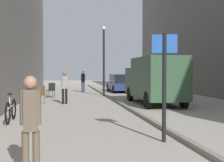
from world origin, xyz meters
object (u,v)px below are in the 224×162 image
Objects in this scene: pedestrian_main_foreground at (65,85)px; parked_car at (121,83)px; cafe_chair_by_doorway at (51,89)px; pedestrian_far_crossing at (31,120)px; street_sign_post at (164,78)px; delivery_van at (154,79)px; lamp_post at (104,56)px; cafe_chair_near_window at (41,94)px; bicycle_leaning at (11,110)px; pedestrian_mid_block at (83,80)px.

pedestrian_main_foreground is 0.40× the size of parked_car.
pedestrian_far_crossing is at bearing 110.23° from cafe_chair_by_doorway.
street_sign_post is at bearing 30.24° from pedestrian_far_crossing.
delivery_van is at bearing -90.21° from parked_car.
lamp_post is (0.31, 12.66, 1.18)m from street_sign_post.
cafe_chair_near_window is at bearing -125.63° from parked_car.
pedestrian_main_foreground is at bearing -67.37° from cafe_chair_near_window.
cafe_chair_by_doorway is at bearing -141.35° from parked_car.
pedestrian_main_foreground is at bearing -58.72° from street_sign_post.
bicycle_leaning reaches higher than cafe_chair_by_doorway.
pedestrian_mid_block is at bearing -71.26° from street_sign_post.
street_sign_post is at bearing -39.53° from bicycle_leaning.
lamp_post is (-1.98, -3.94, 2.01)m from parked_car.
cafe_chair_by_doorway is at bearing -59.54° from street_sign_post.
parked_car is at bearing 71.11° from pedestrian_far_crossing.
delivery_van is 9.03m from parked_car.
parked_car is at bearing -122.42° from cafe_chair_by_doorway.
cafe_chair_near_window is (-3.85, -4.18, -2.18)m from lamp_post.
delivery_van reaches higher than pedestrian_mid_block.
bicycle_leaning is at bearing 76.24° from pedestrian_main_foreground.
parked_car is (4.62, 8.13, -0.26)m from pedestrian_main_foreground.
parked_car is at bearing 89.65° from delivery_van.
lamp_post is at bearing -116.38° from pedestrian_main_foreground.
cafe_chair_by_doorway is at bearing 17.76° from cafe_chair_near_window.
street_sign_post is at bearing -106.57° from delivery_van.
pedestrian_main_foreground is 0.98× the size of pedestrian_mid_block.
street_sign_post is 5.50m from bicycle_leaning.
delivery_van reaches higher than parked_car.
cafe_chair_by_doorway is (-2.35, -4.40, -0.45)m from pedestrian_mid_block.
pedestrian_main_foreground is at bearing -122.23° from lamp_post.
parked_car is (5.16, 18.51, -0.23)m from pedestrian_far_crossing.
delivery_van is 5.42× the size of cafe_chair_near_window.
cafe_chair_by_doorway is (-3.50, -0.43, -2.18)m from lamp_post.
cafe_chair_near_window is at bearing 5.28° from pedestrian_main_foreground.
pedestrian_mid_block is at bearing -99.10° from cafe_chair_by_doorway.
parked_car is at bearing 64.33° from bicycle_leaning.
lamp_post reaches higher than bicycle_leaning.
parked_car is 4.84m from lamp_post.
bicycle_leaning is at bearing -163.39° from cafe_chair_near_window.
cafe_chair_by_doorway is (0.36, 3.75, 0.00)m from cafe_chair_near_window.
pedestrian_main_foreground is 0.65× the size of street_sign_post.
pedestrian_far_crossing is 0.34× the size of lamp_post.
pedestrian_main_foreground is 8.80m from street_sign_post.
pedestrian_main_foreground is 0.35× the size of lamp_post.
cafe_chair_by_doorway is at bearing -172.95° from lamp_post.
parked_car is 4.47× the size of cafe_chair_by_doorway.
delivery_van is at bearing 33.34° from bicycle_leaning.
delivery_van reaches higher than pedestrian_far_crossing.
pedestrian_mid_block reaches higher than pedestrian_main_foreground.
delivery_van is at bearing 174.97° from pedestrian_main_foreground.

